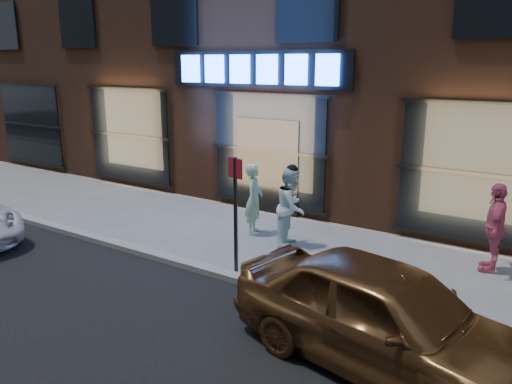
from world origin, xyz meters
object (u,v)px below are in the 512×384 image
(man_bowtie, at_px, (254,199))
(passerby, at_px, (495,228))
(man_cap, at_px, (291,207))
(sign_post, at_px, (235,206))
(gold_sedan, at_px, (386,317))

(man_bowtie, height_order, passerby, passerby)
(man_cap, height_order, sign_post, sign_post)
(man_bowtie, height_order, sign_post, sign_post)
(man_cap, relative_size, sign_post, 0.76)
(man_cap, bearing_deg, gold_sedan, -148.15)
(sign_post, bearing_deg, gold_sedan, -7.75)
(passerby, xyz_separation_m, gold_sedan, (-0.64, -4.07, -0.13))
(man_bowtie, relative_size, sign_post, 0.73)
(sign_post, bearing_deg, passerby, 50.19)
(man_cap, bearing_deg, passerby, -89.69)
(man_bowtie, distance_m, man_cap, 1.08)
(man_cap, relative_size, gold_sedan, 0.40)
(gold_sedan, relative_size, sign_post, 1.89)
(man_bowtie, bearing_deg, passerby, -102.82)
(man_cap, height_order, gold_sedan, man_cap)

